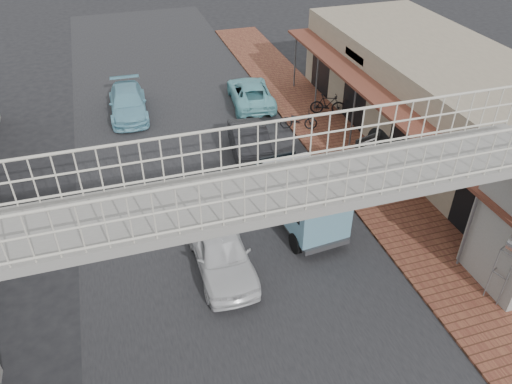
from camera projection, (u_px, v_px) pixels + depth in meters
ground at (231, 249)px, 17.08m from camera, size 120.00×120.00×0.00m
road_strip at (231, 249)px, 17.08m from camera, size 10.00×60.00×0.01m
sidewalk at (361, 171)px, 20.97m from camera, size 3.00×40.00×0.10m
shophouse_row at (449, 105)px, 21.70m from camera, size 7.20×18.00×4.00m
footbridge at (269, 257)px, 12.13m from camera, size 16.40×2.40×6.34m
white_hatchback at (221, 250)px, 15.98m from camera, size 1.72×4.24×1.44m
dark_sedan at (251, 147)px, 21.35m from camera, size 1.98×4.42×1.41m
angkot_curb at (250, 93)px, 26.08m from camera, size 2.52×4.62×1.23m
angkot_far at (128, 103)px, 25.03m from camera, size 1.98×4.48×1.28m
angkot_van at (302, 194)px, 17.52m from camera, size 2.19×4.23×2.01m
motorcycle_near at (299, 120)px, 23.68m from camera, size 1.88×1.20×0.93m
motorcycle_far at (328, 104)px, 24.94m from camera, size 1.81×1.12×1.05m
arrow_sign at (382, 142)px, 17.99m from camera, size 1.83×1.22×3.03m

